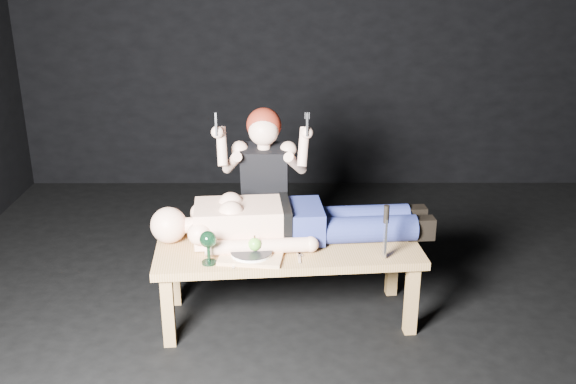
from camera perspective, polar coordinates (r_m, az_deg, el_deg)
The scene contains 13 objects.
ground at distance 3.64m, azimuth 3.53°, elevation -12.66°, with size 5.00×5.00×0.00m, color black.
back_wall at distance 5.57m, azimuth 2.26°, elevation 15.48°, with size 5.00×5.00×0.00m, color black.
table at distance 3.72m, azimuth 0.00°, elevation -7.87°, with size 1.45×0.54×0.45m, color #A27A4D.
lying_man at distance 3.66m, azimuth 0.53°, elevation -2.16°, with size 1.43×0.43×0.26m, color #F7BA9B, non-canonical shape.
kneeling_woman at distance 4.06m, azimuth -1.97°, elevation 0.11°, with size 0.61×0.69×1.15m, color black, non-canonical shape.
serving_tray at distance 3.49m, azimuth -3.20°, elevation -5.56°, with size 0.33×0.24×0.02m, color tan.
plate at distance 3.48m, azimuth -3.20°, elevation -5.29°, with size 0.22×0.22×0.02m, color white.
apple at distance 3.47m, azimuth -2.91°, elevation -4.58°, with size 0.07×0.07×0.07m, color #54A22D.
goblet at distance 3.41m, azimuth -6.96°, elevation -4.82°, with size 0.09×0.09×0.18m, color black, non-canonical shape.
fork_flat at distance 3.45m, azimuth -4.86°, elevation -6.07°, with size 0.01×0.15×0.01m, color #B2B2B7.
knife_flat at distance 3.49m, azimuth 0.99°, elevation -5.67°, with size 0.01×0.15×0.01m, color #B2B2B7.
spoon_flat at distance 3.55m, azimuth 0.62°, elevation -5.15°, with size 0.01×0.15×0.01m, color #B2B2B7.
carving_knife at distance 3.45m, azimuth 8.49°, elevation -3.49°, with size 0.04×0.04×0.30m, color #B2B2B7, non-canonical shape.
Camera 1 is at (-0.23, -3.04, 2.00)m, focal length 40.79 mm.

